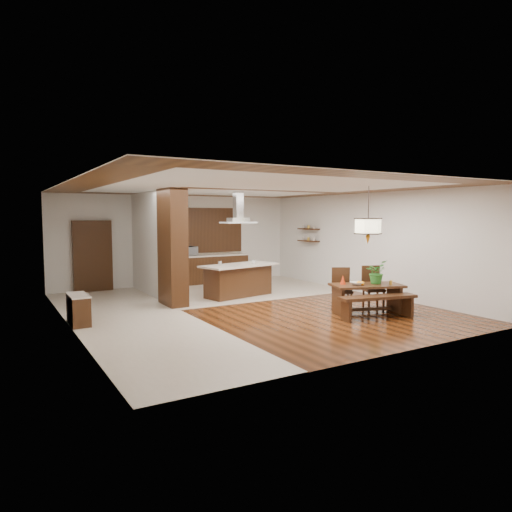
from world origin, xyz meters
TOP-DOWN VIEW (x-y plane):
  - room_shell at (0.00, 0.00)m, footprint 9.00×9.04m
  - tile_hallway at (-2.75, 0.00)m, footprint 2.50×9.00m
  - tile_kitchen at (1.25, 2.50)m, footprint 5.50×4.00m
  - soffit_band at (0.00, 0.00)m, footprint 8.00×9.00m
  - partition_pier at (-1.40, 1.20)m, footprint 0.45×1.00m
  - partition_stub at (-1.40, 3.30)m, footprint 0.18×2.40m
  - hallway_console at (-3.81, 0.20)m, footprint 0.37×0.88m
  - hallway_doorway at (-2.70, 4.40)m, footprint 1.10×0.20m
  - rear_counter at (1.00, 4.20)m, footprint 2.60×0.62m
  - kitchen_window at (1.00, 4.46)m, footprint 2.60×0.08m
  - shelf_lower at (3.87, 2.60)m, footprint 0.26×0.90m
  - shelf_upper at (3.87, 2.60)m, footprint 0.26×0.90m
  - dining_table at (2.10, -1.96)m, footprint 1.77×1.29m
  - dining_bench at (1.90, -2.50)m, footprint 1.82×0.75m
  - dining_chair_left at (1.88, -1.37)m, footprint 0.60×0.60m
  - dining_chair_right at (2.64, -1.63)m, footprint 0.59×0.59m
  - pendant_lantern at (2.10, -1.96)m, footprint 0.64×0.64m
  - foliage_plant at (2.34, -1.99)m, footprint 0.61×0.57m
  - fruit_bowl at (1.82, -1.93)m, footprint 0.33×0.33m
  - napkin_cone at (1.62, -1.68)m, footprint 0.18×0.18m
  - gold_ornament at (2.56, -2.25)m, footprint 0.08×0.08m
  - kitchen_island at (0.60, 1.45)m, footprint 2.33×1.39m
  - range_hood at (0.60, 1.46)m, footprint 0.90×0.55m
  - island_cup at (1.01, 1.35)m, footprint 0.14×0.14m
  - microwave at (0.23, 4.17)m, footprint 0.62×0.52m

SIDE VIEW (x-z plane):
  - tile_hallway at x=-2.75m, z-range 0.00..0.01m
  - tile_kitchen at x=1.25m, z-range 0.00..0.01m
  - dining_bench at x=1.90m, z-range 0.00..0.50m
  - hallway_console at x=-3.81m, z-range 0.00..0.63m
  - kitchen_island at x=0.60m, z-range 0.01..0.91m
  - rear_counter at x=1.00m, z-range 0.00..0.95m
  - dining_table at x=2.10m, z-range 0.16..0.82m
  - dining_chair_left at x=1.88m, z-range 0.00..0.99m
  - dining_chair_right at x=2.64m, z-range 0.00..1.02m
  - fruit_bowl at x=1.82m, z-range 0.67..0.74m
  - gold_ornament at x=2.56m, z-range 0.67..0.76m
  - napkin_cone at x=1.62m, z-range 0.67..0.88m
  - foliage_plant at x=2.34m, z-range 0.67..1.21m
  - island_cup at x=1.01m, z-range 0.90..0.99m
  - hallway_doorway at x=-2.70m, z-range 0.00..2.10m
  - microwave at x=0.23m, z-range 0.95..1.24m
  - shelf_lower at x=3.87m, z-range 1.38..1.42m
  - partition_pier at x=-1.40m, z-range 0.00..2.90m
  - partition_stub at x=-1.40m, z-range 0.00..2.90m
  - kitchen_window at x=1.00m, z-range 1.00..2.50m
  - shelf_upper at x=3.87m, z-range 1.78..1.82m
  - room_shell at x=0.00m, z-range 0.60..3.52m
  - pendant_lantern at x=2.10m, z-range 1.59..2.90m
  - range_hood at x=0.60m, z-range 2.03..2.90m
  - soffit_band at x=0.00m, z-range 2.88..2.89m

